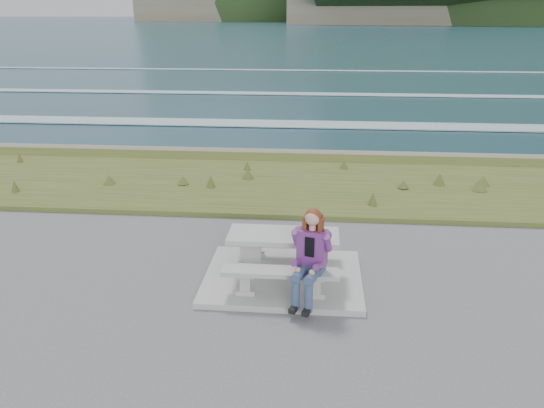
% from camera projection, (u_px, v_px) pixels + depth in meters
% --- Properties ---
extents(concrete_slab, '(2.60, 2.10, 0.10)m').
position_uv_depth(concrete_slab, '(283.00, 278.00, 8.88)').
color(concrete_slab, '#9E9E99').
rests_on(concrete_slab, ground).
extents(picnic_table, '(1.80, 0.75, 0.75)m').
position_uv_depth(picnic_table, '(283.00, 243.00, 8.67)').
color(picnic_table, '#9E9E99').
rests_on(picnic_table, concrete_slab).
extents(bench_landward, '(1.80, 0.35, 0.45)m').
position_uv_depth(bench_landward, '(280.00, 276.00, 8.09)').
color(bench_landward, '#9E9E99').
rests_on(bench_landward, concrete_slab).
extents(bench_seaward, '(1.80, 0.35, 0.45)m').
position_uv_depth(bench_seaward, '(286.00, 239.00, 9.40)').
color(bench_seaward, '#9E9E99').
rests_on(bench_seaward, concrete_slab).
extents(grass_verge, '(160.00, 4.50, 0.22)m').
position_uv_depth(grass_verge, '(296.00, 188.00, 13.58)').
color(grass_verge, '#354C1C').
rests_on(grass_verge, ground).
extents(shore_drop, '(160.00, 0.80, 2.20)m').
position_uv_depth(shore_drop, '(301.00, 159.00, 16.30)').
color(shore_drop, '#615849').
rests_on(shore_drop, ground).
extents(ocean, '(1600.00, 1600.00, 0.09)m').
position_uv_depth(ocean, '(310.00, 114.00, 32.99)').
color(ocean, '#1B3E4D').
rests_on(ocean, ground).
extents(seated_woman, '(0.60, 0.81, 1.45)m').
position_uv_depth(seated_woman, '(308.00, 270.00, 7.87)').
color(seated_woman, navy).
rests_on(seated_woman, concrete_slab).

